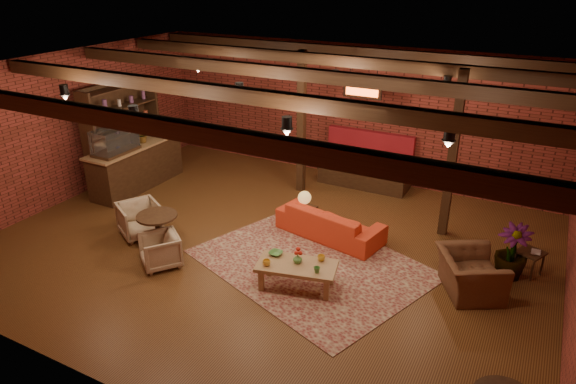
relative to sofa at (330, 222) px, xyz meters
The scene contains 25 objects.
floor 1.27m from the sofa, 136.22° to the right, with size 10.00×10.00×0.00m, color #3C200F.
ceiling 3.15m from the sofa, 136.22° to the right, with size 10.00×8.00×0.02m, color black.
wall_back 3.52m from the sofa, 105.84° to the left, with size 10.00×0.02×3.20m, color maroon.
wall_front 5.10m from the sofa, 100.41° to the right, with size 10.00×0.02×3.20m, color maroon.
wall_left 6.09m from the sofa, behind, with size 0.02×8.00×3.20m, color maroon.
ceiling_beams 3.04m from the sofa, 136.22° to the right, with size 9.80×6.40×0.22m, color black, non-canonical shape.
ceiling_pipe 2.80m from the sofa, 140.15° to the left, with size 0.12×0.12×9.60m, color black.
post_left 2.64m from the sofa, 130.54° to the left, with size 0.16×0.16×3.20m, color black.
post_right 2.58m from the sofa, 30.97° to the left, with size 0.16×0.16×3.20m, color black.
service_counter 5.02m from the sofa, behind, with size 0.80×2.50×1.60m, color black, non-canonical shape.
plant_counter 4.99m from the sofa, behind, with size 0.35×0.39×0.30m, color #337F33.
shelving_hutch 5.47m from the sofa, behind, with size 0.52×2.00×2.40m, color black, non-canonical shape.
banquette 2.72m from the sofa, 96.19° to the left, with size 2.10×0.70×1.00m, color maroon, non-canonical shape.
service_sign 3.05m from the sofa, 97.42° to the left, with size 0.86×0.06×0.30m, color #F25318.
ceiling_spotlights 2.84m from the sofa, 136.22° to the right, with size 6.40×4.40×0.28m, color black, non-canonical shape.
rug 1.13m from the sofa, 83.99° to the right, with size 3.77×2.88×0.01m, color maroon.
sofa is the anchor object (origin of this frame).
coffee_table 1.85m from the sofa, 83.81° to the right, with size 1.39×0.91×0.69m.
side_table_lamp 0.65m from the sofa, behind, with size 0.45×0.45×0.82m.
round_table_left 3.21m from the sofa, 141.57° to the right, with size 0.72×0.72×0.75m.
armchair_a 3.67m from the sofa, 153.03° to the right, with size 0.72×0.68×0.74m, color beige.
armchair_b 3.21m from the sofa, 133.21° to the right, with size 0.63×0.59×0.65m, color beige.
armchair_right 2.79m from the sofa, 13.92° to the right, with size 1.03×0.67×0.90m, color brown.
side_table_book 3.53m from the sofa, ahead, with size 0.52×0.52×0.46m.
plant_tall 3.42m from the sofa, ahead, with size 1.61×1.61×2.87m, color #4C7F4C.
Camera 1 is at (4.25, -7.28, 4.84)m, focal length 32.00 mm.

